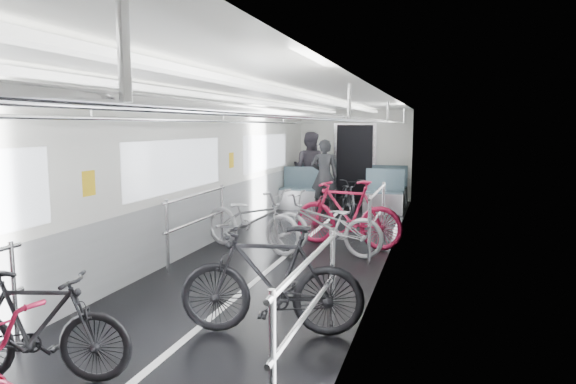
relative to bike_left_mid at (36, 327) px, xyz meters
name	(u,v)px	position (x,y,z in m)	size (l,w,h in m)	color
car_shell	(306,176)	(0.71, 5.45, 0.68)	(3.02, 14.01, 2.41)	black
bike_left_mid	(36,327)	(0.00, 0.00, 0.00)	(0.42, 1.48, 0.89)	black
bike_left_far	(252,219)	(0.08, 4.48, 0.06)	(0.67, 1.91, 1.00)	#AAA9AE
bike_right_near	(271,280)	(1.43, 1.41, 0.08)	(0.50, 1.76, 1.06)	black
bike_right_mid	(326,224)	(1.27, 4.54, 0.03)	(0.63, 1.82, 0.95)	#B2B3B7
bike_right_far	(347,214)	(1.50, 5.14, 0.11)	(0.52, 1.85, 1.11)	#AA1437
bike_aisle	(348,195)	(0.93, 8.48, -0.04)	(0.54, 1.55, 0.81)	black
person_standing	(324,176)	(0.36, 8.48, 0.39)	(0.61, 0.40, 1.67)	black
person_seated	(310,168)	(-0.27, 9.57, 0.47)	(0.89, 0.69, 1.83)	#343038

